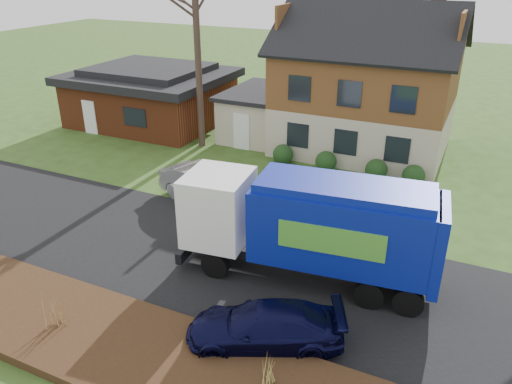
% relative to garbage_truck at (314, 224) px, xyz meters
% --- Properties ---
extents(ground, '(120.00, 120.00, 0.00)m').
position_rel_garbage_truck_xyz_m(ground, '(-3.73, -0.28, -2.13)').
color(ground, '#314A18').
rests_on(ground, ground).
extents(road, '(80.00, 7.00, 0.02)m').
position_rel_garbage_truck_xyz_m(road, '(-3.73, -0.28, -2.12)').
color(road, black).
rests_on(road, ground).
extents(mulch_verge, '(80.00, 3.50, 0.30)m').
position_rel_garbage_truck_xyz_m(mulch_verge, '(-3.73, -5.58, -1.98)').
color(mulch_verge, black).
rests_on(mulch_verge, ground).
extents(main_house, '(12.95, 8.95, 9.26)m').
position_rel_garbage_truck_xyz_m(main_house, '(-2.24, 13.63, 1.89)').
color(main_house, beige).
rests_on(main_house, ground).
extents(ranch_house, '(9.80, 8.20, 3.70)m').
position_rel_garbage_truck_xyz_m(ranch_house, '(-15.73, 12.72, -0.32)').
color(ranch_house, brown).
rests_on(ranch_house, ground).
extents(garbage_truck, '(8.85, 3.27, 3.70)m').
position_rel_garbage_truck_xyz_m(garbage_truck, '(0.00, 0.00, 0.00)').
color(garbage_truck, black).
rests_on(garbage_truck, ground).
extents(silver_sedan, '(5.28, 3.27, 1.64)m').
position_rel_garbage_truck_xyz_m(silver_sedan, '(-6.14, 3.49, -1.31)').
color(silver_sedan, '#B2B4BA').
rests_on(silver_sedan, ground).
extents(navy_wagon, '(4.78, 3.48, 1.29)m').
position_rel_garbage_truck_xyz_m(navy_wagon, '(-0.10, -3.68, -1.49)').
color(navy_wagon, black).
rests_on(navy_wagon, ground).
extents(grass_clump_mid, '(0.38, 0.32, 1.07)m').
position_rel_garbage_truck_xyz_m(grass_clump_mid, '(-5.80, -5.81, -1.30)').
color(grass_clump_mid, '#A47D48').
rests_on(grass_clump_mid, mulch_verge).
extents(grass_clump_east, '(0.34, 0.28, 0.85)m').
position_rel_garbage_truck_xyz_m(grass_clump_east, '(0.75, -5.19, -1.41)').
color(grass_clump_east, tan).
rests_on(grass_clump_east, mulch_verge).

